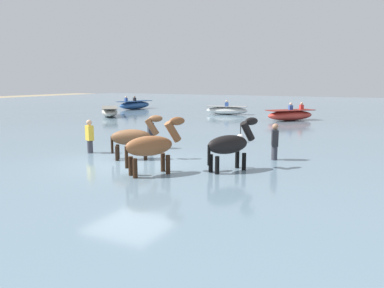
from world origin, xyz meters
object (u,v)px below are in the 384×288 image
at_px(boat_near_starboard, 110,112).
at_px(person_onlooker_right, 151,137).
at_px(boat_far_offshore, 135,105).
at_px(horse_flank_black, 230,146).
at_px(horse_trailing_bay, 133,139).
at_px(boat_mid_outer, 227,110).
at_px(boat_mid_channel, 290,115).
at_px(channel_buoy, 240,138).
at_px(horse_lead_chestnut, 152,147).
at_px(person_spectator_far, 275,146).
at_px(person_onlooker_left, 90,141).

xyz_separation_m(boat_near_starboard, person_onlooker_right, (10.15, -9.98, 0.12)).
bearing_deg(boat_far_offshore, horse_flank_black, -48.23).
xyz_separation_m(horse_trailing_bay, boat_mid_outer, (-3.59, 17.32, -0.38)).
relative_size(boat_mid_channel, channel_buoy, 4.07).
bearing_deg(horse_lead_chestnut, horse_flank_black, 38.15).
height_order(person_onlooker_right, channel_buoy, person_onlooker_right).
xyz_separation_m(person_spectator_far, channel_buoy, (-2.26, 2.98, -0.27)).
height_order(boat_far_offshore, channel_buoy, boat_far_offshore).
height_order(boat_mid_channel, person_onlooker_left, person_onlooker_left).
relative_size(horse_lead_chestnut, horse_flank_black, 1.03).
xyz_separation_m(horse_trailing_bay, person_onlooker_left, (-2.08, 0.21, -0.25)).
height_order(horse_trailing_bay, horse_flank_black, horse_flank_black).
relative_size(horse_lead_chestnut, person_onlooker_left, 1.23).
bearing_deg(boat_mid_outer, horse_lead_chestnut, -74.34).
bearing_deg(horse_trailing_bay, boat_near_starboard, 131.94).
distance_m(horse_lead_chestnut, boat_mid_channel, 16.49).
height_order(boat_mid_channel, person_spectator_far, person_spectator_far).
height_order(boat_mid_outer, boat_mid_channel, boat_mid_channel).
height_order(boat_mid_channel, person_onlooker_right, person_onlooker_right).
bearing_deg(horse_lead_chestnut, boat_far_offshore, 126.61).
xyz_separation_m(person_onlooker_right, person_spectator_far, (4.85, 0.03, 0.00)).
bearing_deg(boat_mid_channel, horse_flank_black, -83.87).
bearing_deg(boat_mid_channel, person_onlooker_right, -100.70).
xyz_separation_m(horse_lead_chestnut, person_onlooker_left, (-3.75, 1.66, -0.31)).
relative_size(horse_lead_chestnut, channel_buoy, 2.46).
distance_m(horse_flank_black, boat_near_starboard, 18.65).
bearing_deg(channel_buoy, person_spectator_far, -52.77).
distance_m(horse_flank_black, channel_buoy, 5.32).
relative_size(horse_lead_chestnut, boat_mid_channel, 0.60).
distance_m(horse_lead_chestnut, boat_mid_outer, 19.51).
height_order(horse_flank_black, channel_buoy, horse_flank_black).
bearing_deg(channel_buoy, boat_mid_channel, 90.71).
bearing_deg(person_onlooker_right, horse_lead_chestnut, -56.42).
bearing_deg(person_onlooker_right, horse_trailing_bay, -72.69).
height_order(boat_mid_outer, channel_buoy, boat_mid_outer).
distance_m(boat_mid_outer, boat_mid_channel, 5.89).
height_order(boat_near_starboard, person_onlooker_right, person_onlooker_right).
relative_size(boat_mid_channel, person_onlooker_left, 2.03).
xyz_separation_m(horse_trailing_bay, boat_mid_channel, (1.83, 15.03, -0.35)).
height_order(horse_trailing_bay, channel_buoy, horse_trailing_bay).
relative_size(boat_far_offshore, boat_mid_channel, 1.15).
height_order(person_onlooker_left, person_spectator_far, same).
distance_m(horse_trailing_bay, boat_mid_outer, 17.70).
bearing_deg(person_onlooker_left, boat_near_starboard, 126.42).
relative_size(boat_far_offshore, boat_mid_outer, 1.13).
bearing_deg(boat_far_offshore, channel_buoy, -41.88).
distance_m(boat_mid_channel, channel_buoy, 10.01).
distance_m(boat_near_starboard, channel_buoy, 14.52).
relative_size(horse_flank_black, channel_buoy, 2.39).
xyz_separation_m(boat_far_offshore, person_onlooker_left, (11.22, -18.50, 0.07)).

